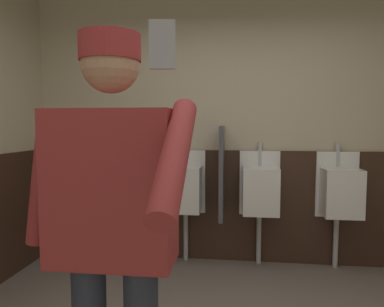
# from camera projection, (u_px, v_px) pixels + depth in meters

# --- Properties ---
(wall_back) EXTENTS (4.78, 0.12, 2.87)m
(wall_back) POSITION_uv_depth(u_px,v_px,m) (236.00, 122.00, 3.61)
(wall_back) COLOR beige
(wall_back) RESTS_ON ground_plane
(wainscot_band_back) EXTENTS (4.18, 0.03, 1.15)m
(wainscot_band_back) POSITION_uv_depth(u_px,v_px,m) (235.00, 206.00, 3.61)
(wainscot_band_back) COLOR #382319
(wainscot_band_back) RESTS_ON ground_plane
(urinal_left) EXTENTS (0.40, 0.34, 1.24)m
(urinal_left) POSITION_uv_depth(u_px,v_px,m) (185.00, 188.00, 3.51)
(urinal_left) COLOR white
(urinal_left) RESTS_ON ground_plane
(urinal_middle) EXTENTS (0.40, 0.34, 1.24)m
(urinal_middle) POSITION_uv_depth(u_px,v_px,m) (260.00, 190.00, 3.42)
(urinal_middle) COLOR white
(urinal_middle) RESTS_ON ground_plane
(urinal_right) EXTENTS (0.40, 0.34, 1.24)m
(urinal_right) POSITION_uv_depth(u_px,v_px,m) (340.00, 191.00, 3.32)
(urinal_right) COLOR white
(urinal_right) RESTS_ON ground_plane
(privacy_divider_panel) EXTENTS (0.04, 0.40, 0.90)m
(privacy_divider_panel) POSITION_uv_depth(u_px,v_px,m) (222.00, 172.00, 3.38)
(privacy_divider_panel) COLOR #4C4C51
(person) EXTENTS (0.71, 0.60, 1.76)m
(person) POSITION_uv_depth(u_px,v_px,m) (113.00, 216.00, 1.39)
(person) COLOR #2D3342
(person) RESTS_ON ground_plane
(cell_phone) EXTENTS (0.06, 0.03, 0.11)m
(cell_phone) POSITION_uv_depth(u_px,v_px,m) (163.00, 45.00, 0.81)
(cell_phone) COLOR #A5A8B2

